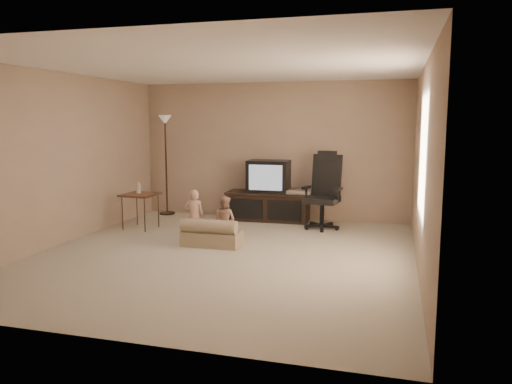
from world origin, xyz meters
TOP-DOWN VIEW (x-y plane):
  - floor at (0.00, 0.00)m, footprint 5.50×5.50m
  - room_shell at (0.00, 0.00)m, footprint 5.50×5.50m
  - tv_stand at (-0.00, 2.49)m, footprint 1.55×0.60m
  - office_chair at (1.05, 2.08)m, footprint 0.69×0.72m
  - side_table at (-1.91, 1.23)m, footprint 0.57×0.57m
  - floor_lamp at (-2.06, 2.55)m, footprint 0.30×0.30m
  - child_sofa at (-0.34, 0.43)m, footprint 0.84×0.49m
  - toddler_left at (-0.64, 0.51)m, footprint 0.33×0.27m
  - toddler_right at (-0.18, 0.57)m, footprint 0.39×0.29m

SIDE VIEW (x-z plane):
  - floor at x=0.00m, z-range 0.00..0.00m
  - child_sofa at x=-0.34m, z-range -0.04..0.37m
  - toddler_right at x=-0.18m, z-range 0.00..0.72m
  - toddler_left at x=-0.64m, z-range 0.00..0.81m
  - tv_stand at x=0.00m, z-range -0.09..1.01m
  - office_chair at x=1.05m, z-range -0.18..1.12m
  - side_table at x=-1.91m, z-range 0.17..0.98m
  - floor_lamp at x=-2.06m, z-range 0.44..2.35m
  - room_shell at x=0.00m, z-range -1.23..4.27m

